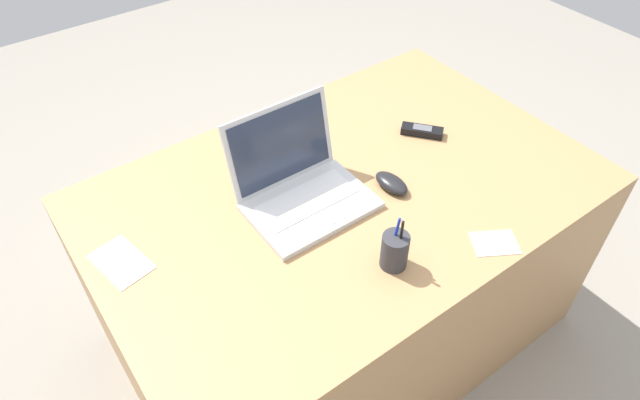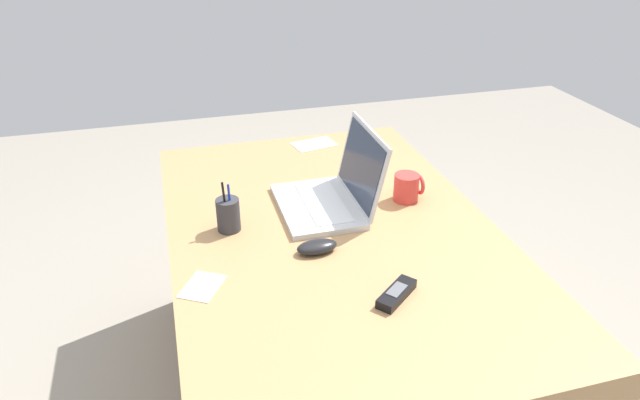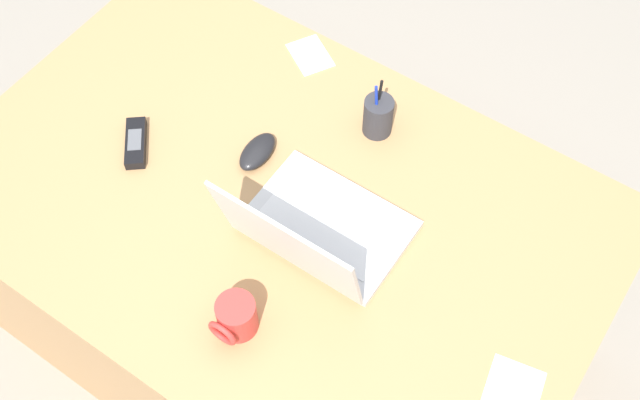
{
  "view_description": "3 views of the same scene",
  "coord_description": "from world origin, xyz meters",
  "views": [
    {
      "loc": [
        -0.76,
        -0.92,
        1.8
      ],
      "look_at": [
        -0.11,
        -0.03,
        0.75
      ],
      "focal_mm": 31.27,
      "sensor_mm": 36.0,
      "label": 1
    },
    {
      "loc": [
        1.41,
        -0.43,
        1.61
      ],
      "look_at": [
        -0.11,
        -0.01,
        0.76
      ],
      "focal_mm": 32.53,
      "sensor_mm": 36.0,
      "label": 2
    },
    {
      "loc": [
        -0.59,
        0.7,
        2.17
      ],
      "look_at": [
        -0.1,
        -0.03,
        0.77
      ],
      "focal_mm": 43.71,
      "sensor_mm": 36.0,
      "label": 3
    }
  ],
  "objects": [
    {
      "name": "pen_holder",
      "position": [
        -0.08,
        -0.3,
        0.76
      ],
      "size": [
        0.07,
        0.07,
        0.16
      ],
      "color": "#333338",
      "rests_on": "desk"
    },
    {
      "name": "cordless_phone",
      "position": [
        0.36,
        0.06,
        0.72
      ],
      "size": [
        0.12,
        0.13,
        0.03
      ],
      "color": "black",
      "rests_on": "desk"
    },
    {
      "name": "laptop",
      "position": [
        -0.13,
        0.04,
        0.76
      ],
      "size": [
        0.34,
        0.29,
        0.25
      ],
      "color": "silver",
      "rests_on": "desk"
    },
    {
      "name": "computer_mouse",
      "position": [
        0.11,
        -0.08,
        0.73
      ],
      "size": [
        0.07,
        0.12,
        0.03
      ],
      "primitive_type": "ellipsoid",
      "rotation": [
        0.0,
        0.0,
        0.06
      ],
      "color": "black",
      "rests_on": "desk"
    },
    {
      "name": "paper_note_near_laptop",
      "position": [
        0.18,
        -0.4,
        0.71
      ],
      "size": [
        0.14,
        0.13,
        0.0
      ],
      "primitive_type": "cube",
      "rotation": [
        0.0,
        0.0,
        -0.54
      ],
      "color": "white",
      "rests_on": "desk"
    },
    {
      "name": "ground_plane",
      "position": [
        0.0,
        0.0,
        0.0
      ],
      "size": [
        6.0,
        6.0,
        0.0
      ],
      "primitive_type": "plane",
      "color": "gray"
    },
    {
      "name": "paper_note_left",
      "position": [
        -0.63,
        0.11,
        0.71
      ],
      "size": [
        0.13,
        0.18,
        0.0
      ],
      "primitive_type": "cube",
      "rotation": [
        0.0,
        0.0,
        0.19
      ],
      "color": "white",
      "rests_on": "desk"
    },
    {
      "name": "desk",
      "position": [
        0.0,
        0.0,
        0.36
      ],
      "size": [
        1.46,
        0.95,
        0.71
      ],
      "primitive_type": "cube",
      "color": "tan",
      "rests_on": "ground"
    },
    {
      "name": "coffee_mug_white",
      "position": [
        -0.11,
        0.28,
        0.76
      ],
      "size": [
        0.08,
        0.09,
        0.09
      ],
      "color": "#C63833",
      "rests_on": "desk"
    }
  ]
}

